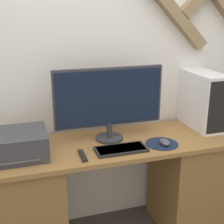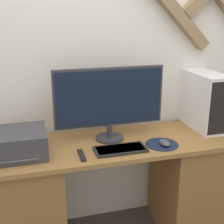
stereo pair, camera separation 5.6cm
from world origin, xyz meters
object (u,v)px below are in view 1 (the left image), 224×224
at_px(printer, 15,145).
at_px(remote_control, 83,156).
at_px(keyboard, 122,149).
at_px(computer_tower, 201,99).
at_px(monitor, 109,99).
at_px(mouse, 165,142).

xyz_separation_m(printer, remote_control, (0.39, -0.13, -0.07)).
relative_size(keyboard, computer_tower, 0.69).
height_order(printer, remote_control, printer).
distance_m(monitor, computer_tower, 0.75).
distance_m(mouse, remote_control, 0.55).
relative_size(computer_tower, remote_control, 3.10).
distance_m(computer_tower, printer, 1.38).
bearing_deg(remote_control, keyboard, 3.10).
bearing_deg(monitor, computer_tower, 5.12).
bearing_deg(keyboard, computer_tower, 20.40).
bearing_deg(mouse, monitor, 146.94).
distance_m(keyboard, mouse, 0.30).
bearing_deg(remote_control, monitor, 42.76).
distance_m(keyboard, computer_tower, 0.80).
bearing_deg(mouse, remote_control, -179.11).
distance_m(monitor, mouse, 0.46).
bearing_deg(remote_control, computer_tower, 16.13).
xyz_separation_m(monitor, mouse, (0.32, -0.21, -0.26)).
bearing_deg(monitor, printer, -171.69).
height_order(monitor, printer, monitor).
bearing_deg(remote_control, printer, 162.10).
xyz_separation_m(monitor, computer_tower, (0.74, 0.07, -0.08)).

